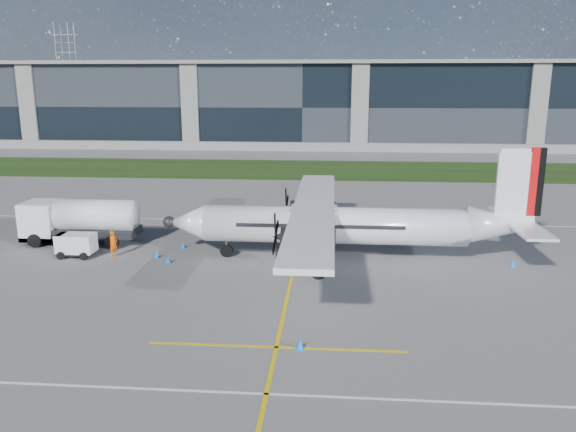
{
  "coord_description": "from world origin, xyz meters",
  "views": [
    {
      "loc": [
        5.43,
        -29.69,
        11.98
      ],
      "look_at": [
        2.43,
        8.01,
        2.89
      ],
      "focal_mm": 35.0,
      "sensor_mm": 36.0,
      "label": 1
    }
  ],
  "objects_px": {
    "safety_cone_fwd": "(157,254)",
    "safety_cone_portwing": "(300,344)",
    "ground_crew_person": "(113,242)",
    "safety_cone_nose_stbd": "(183,245)",
    "fuel_tanker_truck": "(72,221)",
    "safety_cone_nose_port": "(169,259)",
    "turboprop_aircraft": "(348,204)",
    "safety_cone_tail": "(513,263)",
    "baggage_tug": "(76,245)",
    "pylon_west": "(68,72)",
    "safety_cone_stbdwing": "(314,213)"
  },
  "relations": [
    {
      "from": "fuel_tanker_truck",
      "to": "safety_cone_nose_stbd",
      "type": "distance_m",
      "value": 8.76
    },
    {
      "from": "safety_cone_nose_stbd",
      "to": "safety_cone_tail",
      "type": "bearing_deg",
      "value": -6.24
    },
    {
      "from": "turboprop_aircraft",
      "to": "safety_cone_tail",
      "type": "relative_size",
      "value": 52.31
    },
    {
      "from": "turboprop_aircraft",
      "to": "safety_cone_portwing",
      "type": "distance_m",
      "value": 14.23
    },
    {
      "from": "pylon_west",
      "to": "safety_cone_fwd",
      "type": "xyz_separation_m",
      "value": [
        73.34,
        -143.15,
        -14.75
      ]
    },
    {
      "from": "fuel_tanker_truck",
      "to": "ground_crew_person",
      "type": "height_order",
      "value": "fuel_tanker_truck"
    },
    {
      "from": "ground_crew_person",
      "to": "safety_cone_portwing",
      "type": "xyz_separation_m",
      "value": [
        13.85,
        -12.93,
        -0.83
      ]
    },
    {
      "from": "safety_cone_stbdwing",
      "to": "ground_crew_person",
      "type": "bearing_deg",
      "value": -135.08
    },
    {
      "from": "safety_cone_fwd",
      "to": "ground_crew_person",
      "type": "bearing_deg",
      "value": 179.53
    },
    {
      "from": "pylon_west",
      "to": "safety_cone_stbdwing",
      "type": "height_order",
      "value": "pylon_west"
    },
    {
      "from": "ground_crew_person",
      "to": "safety_cone_portwing",
      "type": "bearing_deg",
      "value": -108.71
    },
    {
      "from": "pylon_west",
      "to": "safety_cone_portwing",
      "type": "distance_m",
      "value": 177.89
    },
    {
      "from": "fuel_tanker_truck",
      "to": "baggage_tug",
      "type": "relative_size",
      "value": 3.33
    },
    {
      "from": "safety_cone_fwd",
      "to": "safety_cone_portwing",
      "type": "xyz_separation_m",
      "value": [
        10.76,
        -12.91,
        0.0
      ]
    },
    {
      "from": "safety_cone_portwing",
      "to": "safety_cone_nose_stbd",
      "type": "bearing_deg",
      "value": 121.83
    },
    {
      "from": "safety_cone_tail",
      "to": "safety_cone_fwd",
      "type": "relative_size",
      "value": 1.0
    },
    {
      "from": "safety_cone_tail",
      "to": "safety_cone_nose_port",
      "type": "xyz_separation_m",
      "value": [
        -23.03,
        -1.0,
        0.0
      ]
    },
    {
      "from": "safety_cone_nose_stbd",
      "to": "turboprop_aircraft",
      "type": "bearing_deg",
      "value": -8.83
    },
    {
      "from": "pylon_west",
      "to": "ground_crew_person",
      "type": "distance_m",
      "value": 160.04
    },
    {
      "from": "ground_crew_person",
      "to": "safety_cone_tail",
      "type": "height_order",
      "value": "ground_crew_person"
    },
    {
      "from": "baggage_tug",
      "to": "safety_cone_tail",
      "type": "distance_m",
      "value": 29.85
    },
    {
      "from": "ground_crew_person",
      "to": "safety_cone_tail",
      "type": "distance_m",
      "value": 27.25
    },
    {
      "from": "safety_cone_tail",
      "to": "safety_cone_fwd",
      "type": "height_order",
      "value": "same"
    },
    {
      "from": "turboprop_aircraft",
      "to": "baggage_tug",
      "type": "relative_size",
      "value": 9.62
    },
    {
      "from": "safety_cone_portwing",
      "to": "safety_cone_nose_port",
      "type": "bearing_deg",
      "value": 129.03
    },
    {
      "from": "baggage_tug",
      "to": "safety_cone_stbdwing",
      "type": "xyz_separation_m",
      "value": [
        16.14,
        13.69,
        -0.57
      ]
    },
    {
      "from": "turboprop_aircraft",
      "to": "safety_cone_nose_stbd",
      "type": "height_order",
      "value": "turboprop_aircraft"
    },
    {
      "from": "fuel_tanker_truck",
      "to": "safety_cone_portwing",
      "type": "bearing_deg",
      "value": -41.36
    },
    {
      "from": "fuel_tanker_truck",
      "to": "safety_cone_nose_port",
      "type": "height_order",
      "value": "fuel_tanker_truck"
    },
    {
      "from": "baggage_tug",
      "to": "turboprop_aircraft",
      "type": "bearing_deg",
      "value": 2.38
    },
    {
      "from": "baggage_tug",
      "to": "safety_cone_nose_port",
      "type": "relative_size",
      "value": 5.44
    },
    {
      "from": "fuel_tanker_truck",
      "to": "baggage_tug",
      "type": "bearing_deg",
      "value": -62.15
    },
    {
      "from": "baggage_tug",
      "to": "safety_cone_portwing",
      "type": "distance_m",
      "value": 20.82
    },
    {
      "from": "safety_cone_nose_port",
      "to": "turboprop_aircraft",
      "type": "bearing_deg",
      "value": 7.74
    },
    {
      "from": "fuel_tanker_truck",
      "to": "ground_crew_person",
      "type": "distance_m",
      "value": 5.35
    },
    {
      "from": "turboprop_aircraft",
      "to": "safety_cone_stbdwing",
      "type": "relative_size",
      "value": 52.31
    },
    {
      "from": "safety_cone_portwing",
      "to": "ground_crew_person",
      "type": "bearing_deg",
      "value": 136.95
    },
    {
      "from": "fuel_tanker_truck",
      "to": "safety_cone_nose_port",
      "type": "bearing_deg",
      "value": -25.74
    },
    {
      "from": "ground_crew_person",
      "to": "safety_cone_fwd",
      "type": "height_order",
      "value": "ground_crew_person"
    },
    {
      "from": "baggage_tug",
      "to": "safety_cone_portwing",
      "type": "height_order",
      "value": "baggage_tug"
    },
    {
      "from": "pylon_west",
      "to": "turboprop_aircraft",
      "type": "relative_size",
      "value": 1.15
    },
    {
      "from": "safety_cone_tail",
      "to": "baggage_tug",
      "type": "bearing_deg",
      "value": -179.73
    },
    {
      "from": "baggage_tug",
      "to": "safety_cone_tail",
      "type": "height_order",
      "value": "baggage_tug"
    },
    {
      "from": "safety_cone_fwd",
      "to": "baggage_tug",
      "type": "bearing_deg",
      "value": -178.34
    },
    {
      "from": "safety_cone_stbdwing",
      "to": "turboprop_aircraft",
      "type": "bearing_deg",
      "value": -77.93
    },
    {
      "from": "fuel_tanker_truck",
      "to": "safety_cone_tail",
      "type": "xyz_separation_m",
      "value": [
        31.57,
        -3.12,
        -1.45
      ]
    },
    {
      "from": "safety_cone_stbdwing",
      "to": "safety_cone_nose_port",
      "type": "distance_m",
      "value": 17.28
    },
    {
      "from": "safety_cone_nose_port",
      "to": "safety_cone_nose_stbd",
      "type": "bearing_deg",
      "value": 88.68
    },
    {
      "from": "pylon_west",
      "to": "ground_crew_person",
      "type": "relative_size",
      "value": 13.9
    },
    {
      "from": "baggage_tug",
      "to": "safety_cone_portwing",
      "type": "xyz_separation_m",
      "value": [
        16.45,
        -12.74,
        -0.57
      ]
    }
  ]
}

